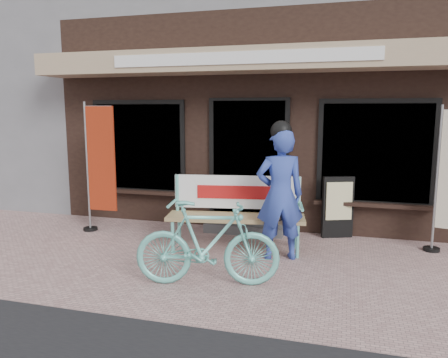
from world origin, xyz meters
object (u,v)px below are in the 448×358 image
(bench, at_px, (236,207))
(bicycle, at_px, (207,243))
(nobori_red, at_px, (99,166))
(menu_stand, at_px, (338,206))
(person, at_px, (280,192))

(bench, distance_m, bicycle, 1.40)
(bicycle, bearing_deg, nobori_red, 42.11)
(menu_stand, bearing_deg, nobori_red, 169.46)
(bench, xyz_separation_m, nobori_red, (-2.38, 0.28, 0.48))
(bench, bearing_deg, nobori_red, 164.17)
(bicycle, xyz_separation_m, nobori_red, (-2.40, 1.67, 0.60))
(person, xyz_separation_m, menu_stand, (0.74, 1.23, -0.42))
(bench, height_order, person, person)
(bicycle, height_order, nobori_red, nobori_red)
(nobori_red, bearing_deg, bench, -7.86)
(person, xyz_separation_m, nobori_red, (-3.05, 0.53, 0.18))
(bench, xyz_separation_m, menu_stand, (1.40, 0.98, -0.12))
(bench, distance_m, person, 0.77)
(nobori_red, bearing_deg, menu_stand, 9.28)
(person, relative_size, menu_stand, 1.91)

